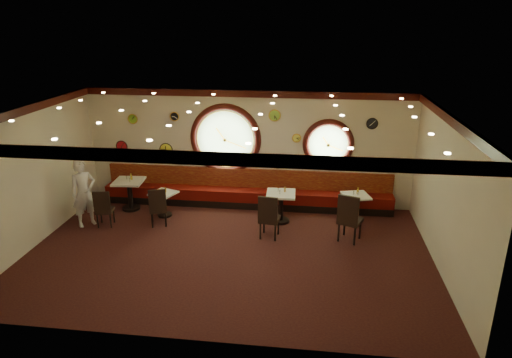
% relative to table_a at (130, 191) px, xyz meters
% --- Properties ---
extents(floor, '(9.00, 6.00, 0.00)m').
position_rel_table_a_xyz_m(floor, '(3.12, -2.10, -0.53)').
color(floor, black).
rests_on(floor, ground).
extents(ceiling, '(9.00, 6.00, 0.02)m').
position_rel_table_a_xyz_m(ceiling, '(3.12, -2.10, 2.67)').
color(ceiling, '#C18A36').
rests_on(ceiling, wall_back).
extents(wall_back, '(9.00, 0.02, 3.20)m').
position_rel_table_a_xyz_m(wall_back, '(3.12, 0.90, 1.07)').
color(wall_back, beige).
rests_on(wall_back, floor).
extents(wall_front, '(9.00, 0.02, 3.20)m').
position_rel_table_a_xyz_m(wall_front, '(3.12, -5.10, 1.07)').
color(wall_front, beige).
rests_on(wall_front, floor).
extents(wall_left, '(0.02, 6.00, 3.20)m').
position_rel_table_a_xyz_m(wall_left, '(-1.38, -2.10, 1.07)').
color(wall_left, beige).
rests_on(wall_left, floor).
extents(wall_right, '(0.02, 6.00, 3.20)m').
position_rel_table_a_xyz_m(wall_right, '(7.62, -2.10, 1.07)').
color(wall_right, beige).
rests_on(wall_right, floor).
extents(molding_back, '(9.00, 0.10, 0.18)m').
position_rel_table_a_xyz_m(molding_back, '(3.12, 0.85, 2.58)').
color(molding_back, '#360D09').
rests_on(molding_back, wall_back).
extents(molding_front, '(9.00, 0.10, 0.18)m').
position_rel_table_a_xyz_m(molding_front, '(3.12, -5.05, 2.58)').
color(molding_front, '#360D09').
rests_on(molding_front, wall_back).
extents(molding_left, '(0.10, 6.00, 0.18)m').
position_rel_table_a_xyz_m(molding_left, '(-1.33, -2.10, 2.58)').
color(molding_left, '#360D09').
rests_on(molding_left, wall_back).
extents(molding_right, '(0.10, 6.00, 0.18)m').
position_rel_table_a_xyz_m(molding_right, '(7.57, -2.10, 2.58)').
color(molding_right, '#360D09').
rests_on(molding_right, wall_back).
extents(banquette_base, '(8.00, 0.55, 0.20)m').
position_rel_table_a_xyz_m(banquette_base, '(3.12, 0.62, -0.43)').
color(banquette_base, black).
rests_on(banquette_base, floor).
extents(banquette_seat, '(8.00, 0.55, 0.30)m').
position_rel_table_a_xyz_m(banquette_seat, '(3.12, 0.62, -0.18)').
color(banquette_seat, '#540A07').
rests_on(banquette_seat, banquette_base).
extents(banquette_back, '(8.00, 0.10, 0.55)m').
position_rel_table_a_xyz_m(banquette_back, '(3.12, 0.84, 0.22)').
color(banquette_back, '#60070E').
rests_on(banquette_back, wall_back).
extents(porthole_left_glass, '(1.66, 0.02, 1.66)m').
position_rel_table_a_xyz_m(porthole_left_glass, '(2.52, 0.89, 1.32)').
color(porthole_left_glass, '#8EB96F').
rests_on(porthole_left_glass, wall_back).
extents(porthole_left_frame, '(1.98, 0.18, 1.98)m').
position_rel_table_a_xyz_m(porthole_left_frame, '(2.52, 0.88, 1.32)').
color(porthole_left_frame, '#360D09').
rests_on(porthole_left_frame, wall_back).
extents(porthole_left_ring, '(1.61, 0.03, 1.61)m').
position_rel_table_a_xyz_m(porthole_left_ring, '(2.52, 0.85, 1.32)').
color(porthole_left_ring, gold).
rests_on(porthole_left_ring, wall_back).
extents(porthole_right_glass, '(1.10, 0.02, 1.10)m').
position_rel_table_a_xyz_m(porthole_right_glass, '(5.32, 0.89, 1.27)').
color(porthole_right_glass, '#8EB96F').
rests_on(porthole_right_glass, wall_back).
extents(porthole_right_frame, '(1.38, 0.18, 1.38)m').
position_rel_table_a_xyz_m(porthole_right_frame, '(5.32, 0.88, 1.27)').
color(porthole_right_frame, '#360D09').
rests_on(porthole_right_frame, wall_back).
extents(porthole_right_ring, '(1.09, 0.03, 1.09)m').
position_rel_table_a_xyz_m(porthole_right_ring, '(5.32, 0.85, 1.27)').
color(porthole_right_ring, gold).
rests_on(porthole_right_ring, wall_back).
extents(wall_clock_0, '(0.28, 0.03, 0.28)m').
position_rel_table_a_xyz_m(wall_clock_0, '(6.42, 0.86, 1.87)').
color(wall_clock_0, black).
rests_on(wall_clock_0, wall_back).
extents(wall_clock_1, '(0.20, 0.03, 0.20)m').
position_rel_table_a_xyz_m(wall_clock_1, '(1.22, 0.86, 0.67)').
color(wall_clock_1, silver).
rests_on(wall_clock_1, wall_back).
extents(wall_clock_2, '(0.24, 0.03, 0.24)m').
position_rel_table_a_xyz_m(wall_clock_2, '(3.97, 0.86, 0.67)').
color(wall_clock_2, red).
rests_on(wall_clock_2, wall_back).
extents(wall_clock_3, '(0.26, 0.03, 0.26)m').
position_rel_table_a_xyz_m(wall_clock_3, '(-0.08, 0.86, 1.82)').
color(wall_clock_3, '#84C928').
rests_on(wall_clock_3, wall_back).
extents(wall_clock_4, '(0.36, 0.03, 0.36)m').
position_rel_table_a_xyz_m(wall_clock_4, '(0.82, 0.86, 0.97)').
color(wall_clock_4, '#F5F236').
rests_on(wall_clock_4, wall_back).
extents(wall_clock_5, '(0.24, 0.03, 0.24)m').
position_rel_table_a_xyz_m(wall_clock_5, '(1.12, 0.86, 1.92)').
color(wall_clock_5, black).
rests_on(wall_clock_5, wall_back).
extents(wall_clock_6, '(0.32, 0.03, 0.32)m').
position_rel_table_a_xyz_m(wall_clock_6, '(-0.48, 0.86, 1.02)').
color(wall_clock_6, red).
rests_on(wall_clock_6, wall_back).
extents(wall_clock_7, '(0.22, 0.03, 0.22)m').
position_rel_table_a_xyz_m(wall_clock_7, '(4.47, 0.86, 1.42)').
color(wall_clock_7, '#D6D948').
rests_on(wall_clock_7, wall_back).
extents(wall_clock_8, '(0.30, 0.03, 0.30)m').
position_rel_table_a_xyz_m(wall_clock_8, '(3.87, 0.86, 2.02)').
color(wall_clock_8, '#92CC3F').
rests_on(wall_clock_8, wall_back).
extents(table_a, '(0.82, 0.82, 0.84)m').
position_rel_table_a_xyz_m(table_a, '(0.00, 0.00, 0.00)').
color(table_a, black).
rests_on(table_a, floor).
extents(table_b, '(0.78, 0.78, 0.66)m').
position_rel_table_a_xyz_m(table_b, '(1.06, -0.32, -0.11)').
color(table_b, black).
rests_on(table_b, floor).
extents(table_c, '(0.75, 0.75, 0.80)m').
position_rel_table_a_xyz_m(table_c, '(4.16, -0.31, -0.03)').
color(table_c, black).
rests_on(table_c, floor).
extents(table_d, '(0.79, 0.79, 0.71)m').
position_rel_table_a_xyz_m(table_d, '(6.06, 0.03, -0.08)').
color(table_d, black).
rests_on(table_d, floor).
extents(chair_a, '(0.47, 0.47, 0.60)m').
position_rel_table_a_xyz_m(chair_a, '(-0.22, -1.16, 0.03)').
color(chair_a, black).
rests_on(chair_a, floor).
extents(chair_b, '(0.54, 0.54, 0.63)m').
position_rel_table_a_xyz_m(chair_b, '(1.12, -0.95, 0.05)').
color(chair_b, black).
rests_on(chair_b, floor).
extents(chair_c, '(0.52, 0.52, 0.68)m').
position_rel_table_a_xyz_m(chair_c, '(3.94, -1.30, 0.10)').
color(chair_c, black).
rests_on(chair_c, floor).
extents(chair_d, '(0.66, 0.66, 0.74)m').
position_rel_table_a_xyz_m(chair_d, '(5.81, -1.23, 0.15)').
color(chair_d, black).
rests_on(chair_d, floor).
extents(condiment_a_salt, '(0.03, 0.03, 0.09)m').
position_rel_table_a_xyz_m(condiment_a_salt, '(-0.10, 0.10, 0.36)').
color(condiment_a_salt, silver).
rests_on(condiment_a_salt, table_a).
extents(condiment_b_salt, '(0.04, 0.04, 0.10)m').
position_rel_table_a_xyz_m(condiment_b_salt, '(1.01, -0.25, 0.18)').
color(condiment_b_salt, silver).
rests_on(condiment_b_salt, table_b).
extents(condiment_c_salt, '(0.03, 0.03, 0.09)m').
position_rel_table_a_xyz_m(condiment_c_salt, '(4.08, -0.22, 0.32)').
color(condiment_c_salt, silver).
rests_on(condiment_c_salt, table_c).
extents(condiment_d_salt, '(0.03, 0.03, 0.10)m').
position_rel_table_a_xyz_m(condiment_d_salt, '(6.00, 0.05, 0.23)').
color(condiment_d_salt, '#BBBBBF').
rests_on(condiment_d_salt, table_d).
extents(condiment_a_pepper, '(0.03, 0.03, 0.09)m').
position_rel_table_a_xyz_m(condiment_a_pepper, '(0.07, -0.09, 0.36)').
color(condiment_a_pepper, silver).
rests_on(condiment_a_pepper, table_a).
extents(condiment_b_pepper, '(0.03, 0.03, 0.10)m').
position_rel_table_a_xyz_m(condiment_b_pepper, '(1.12, -0.38, 0.18)').
color(condiment_b_pepper, silver).
rests_on(condiment_b_pepper, table_b).
extents(condiment_c_pepper, '(0.03, 0.03, 0.09)m').
position_rel_table_a_xyz_m(condiment_c_pepper, '(4.13, -0.39, 0.31)').
color(condiment_c_pepper, silver).
rests_on(condiment_c_pepper, table_c).
extents(condiment_d_pepper, '(0.03, 0.03, 0.09)m').
position_rel_table_a_xyz_m(condiment_d_pepper, '(6.11, 0.01, 0.23)').
color(condiment_d_pepper, silver).
rests_on(condiment_d_pepper, table_d).
extents(condiment_a_bottle, '(0.05, 0.05, 0.17)m').
position_rel_table_a_xyz_m(condiment_a_bottle, '(0.05, 0.08, 0.40)').
color(condiment_a_bottle, gold).
rests_on(condiment_a_bottle, table_a).
extents(condiment_b_bottle, '(0.04, 0.04, 0.14)m').
position_rel_table_a_xyz_m(condiment_b_bottle, '(1.11, -0.28, 0.20)').
color(condiment_b_bottle, gold).
rests_on(condiment_b_bottle, table_b).
extents(condiment_c_bottle, '(0.04, 0.04, 0.14)m').
position_rel_table_a_xyz_m(condiment_c_bottle, '(4.25, -0.22, 0.34)').
color(condiment_c_bottle, '#CA882F').
rests_on(condiment_c_bottle, table_c).
extents(condiment_d_bottle, '(0.05, 0.05, 0.17)m').
position_rel_table_a_xyz_m(condiment_d_bottle, '(6.11, 0.10, 0.27)').
color(condiment_d_bottle, yellow).
rests_on(condiment_d_bottle, table_d).
extents(waiter, '(0.73, 0.74, 1.72)m').
position_rel_table_a_xyz_m(waiter, '(-0.72, -1.10, 0.33)').
color(waiter, white).
rests_on(waiter, floor).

